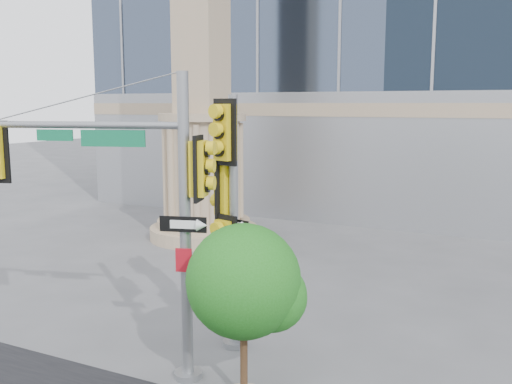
% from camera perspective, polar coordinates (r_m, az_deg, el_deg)
% --- Properties ---
extents(ground, '(120.00, 120.00, 0.00)m').
position_cam_1_polar(ground, '(13.38, -3.45, -15.32)').
color(ground, '#545456').
rests_on(ground, ground).
extents(monument, '(4.40, 4.40, 16.60)m').
position_cam_1_polar(monument, '(23.02, -5.41, 8.90)').
color(monument, tan).
rests_on(monument, ground).
extents(main_signal_pole, '(4.59, 1.70, 6.07)m').
position_cam_1_polar(main_signal_pole, '(11.40, -12.42, 0.00)').
color(main_signal_pole, slate).
rests_on(main_signal_pole, ground).
extents(secondary_signal_pole, '(0.98, 0.88, 5.66)m').
position_cam_1_polar(secondary_signal_pole, '(12.46, -2.85, -1.09)').
color(secondary_signal_pole, slate).
rests_on(secondary_signal_pole, ground).
extents(street_tree, '(2.15, 2.10, 3.35)m').
position_cam_1_polar(street_tree, '(10.45, -1.00, -9.39)').
color(street_tree, tan).
rests_on(street_tree, ground).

